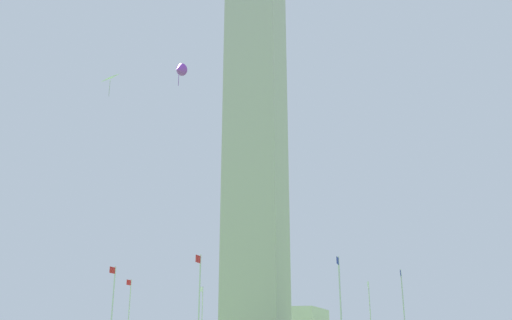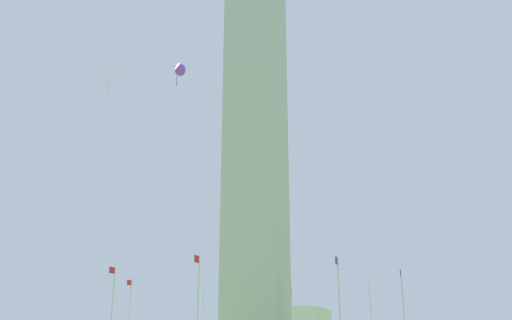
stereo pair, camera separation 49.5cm
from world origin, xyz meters
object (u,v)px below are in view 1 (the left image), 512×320
Objects in this scene: flagpole_s at (291,318)px; flagpole_nw at (112,309)px; flagpole_e at (404,310)px; flagpole_n at (199,304)px; kite_white_diamond at (110,78)px; flagpole_ne at (340,304)px; flagpole_w at (129,314)px; flagpole_se at (370,315)px; obelisk_monument at (256,109)px; kite_purple_delta at (179,70)px; flagpole_sw at (202,317)px.

flagpole_s is 1.00× the size of flagpole_nw.
flagpole_n is at bearing -45.00° from flagpole_e.
kite_white_diamond reaches higher than flagpole_e.
flagpole_e is (-16.35, 16.35, 0.00)m from flagpole_n.
flagpole_n and flagpole_nw have the same top height.
flagpole_w is (-11.56, -27.91, 0.00)m from flagpole_ne.
flagpole_e is 1.00× the size of flagpole_se.
obelisk_monument reaches higher than kite_purple_delta.
flagpole_w is 34.23m from kite_purple_delta.
flagpole_ne is at bearing 45.00° from flagpole_sw.
flagpole_n is 30.21m from flagpole_sw.
obelisk_monument is 6.52× the size of flagpole_nw.
flagpole_e is 1.00× the size of flagpole_sw.
flagpole_se is 23.12m from flagpole_sw.
obelisk_monument is at bearing 45.13° from flagpole_sw.
flagpole_n is 1.00× the size of flagpole_se.
flagpole_ne and flagpole_w have the same top height.
obelisk_monument reaches higher than flagpole_w.
obelisk_monument is 6.52× the size of flagpole_sw.
kite_white_diamond reaches higher than flagpole_n.
flagpole_e is 30.21m from flagpole_nw.
flagpole_se is 1.00× the size of flagpole_sw.
obelisk_monument is at bearing -179.38° from kite_purple_delta.
kite_white_diamond reaches higher than flagpole_sw.
flagpole_e is at bearing 67.50° from flagpole_sw.
flagpole_ne is 30.21m from flagpole_w.
kite_purple_delta is at bearing 0.36° from flagpole_s.
flagpole_sw is at bearing -134.87° from obelisk_monument.
kite_white_diamond reaches higher than flagpole_nw.
flagpole_e is 23.12m from flagpole_s.
flagpole_ne is at bearing 112.50° from flagpole_n.
flagpole_s is at bearing 180.00° from obelisk_monument.
flagpole_w is (11.56, -4.79, 0.00)m from flagpole_sw.
kite_white_diamond is (35.01, -17.75, 19.21)m from flagpole_se.
flagpole_s is 12.51m from flagpole_sw.
obelisk_monument is 6.52× the size of flagpole_se.
flagpole_w is 12.51m from flagpole_nw.
flagpole_w is at bearing -45.00° from flagpole_s.
flagpole_e is 4.13× the size of kite_purple_delta.
flagpole_ne is at bearing 134.95° from kite_purple_delta.
flagpole_nw is at bearing -45.00° from flagpole_se.
flagpole_se is at bearing 67.50° from flagpole_s.
flagpole_ne is 23.12m from flagpole_se.
flagpole_e and flagpole_sw have the same top height.
flagpole_se is 30.21m from flagpole_w.
kite_purple_delta reaches higher than flagpole_e.
flagpole_ne is 1.00× the size of flagpole_sw.
obelisk_monument is at bearing -135.13° from flagpole_ne.
flagpole_e and flagpole_se have the same top height.
flagpole_ne is at bearing 44.87° from obelisk_monument.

